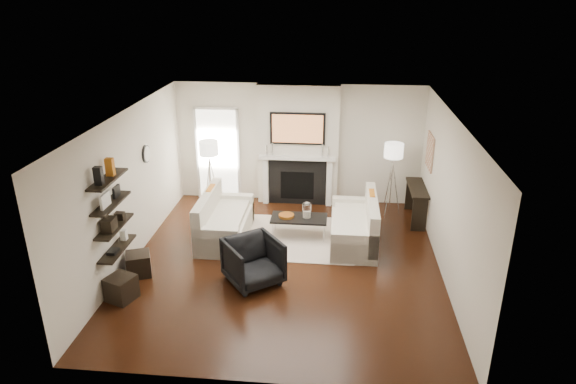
# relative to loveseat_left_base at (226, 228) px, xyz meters

# --- Properties ---
(room_envelope) EXTENTS (6.00, 6.00, 6.00)m
(room_envelope) POSITION_rel_loveseat_left_base_xyz_m (1.27, -0.91, 1.14)
(room_envelope) COLOR black
(room_envelope) RESTS_ON ground
(chimney_breast) EXTENTS (1.80, 0.25, 2.70)m
(chimney_breast) POSITION_rel_loveseat_left_base_xyz_m (1.27, 1.97, 1.14)
(chimney_breast) COLOR silver
(chimney_breast) RESTS_ON floor
(fireplace_surround) EXTENTS (1.30, 0.02, 1.04)m
(fireplace_surround) POSITION_rel_loveseat_left_base_xyz_m (1.27, 1.83, 0.31)
(fireplace_surround) COLOR black
(fireplace_surround) RESTS_ON floor
(firebox) EXTENTS (0.75, 0.02, 0.65)m
(firebox) POSITION_rel_loveseat_left_base_xyz_m (1.27, 1.83, 0.24)
(firebox) COLOR black
(firebox) RESTS_ON floor
(mantel_pilaster_l) EXTENTS (0.12, 0.08, 1.10)m
(mantel_pilaster_l) POSITION_rel_loveseat_left_base_xyz_m (0.55, 1.80, 0.34)
(mantel_pilaster_l) COLOR white
(mantel_pilaster_l) RESTS_ON floor
(mantel_pilaster_r) EXTENTS (0.12, 0.08, 1.10)m
(mantel_pilaster_r) POSITION_rel_loveseat_left_base_xyz_m (1.99, 1.80, 0.34)
(mantel_pilaster_r) COLOR white
(mantel_pilaster_r) RESTS_ON floor
(mantel_shelf) EXTENTS (1.70, 0.18, 0.07)m
(mantel_shelf) POSITION_rel_loveseat_left_base_xyz_m (1.27, 1.78, 0.91)
(mantel_shelf) COLOR white
(mantel_shelf) RESTS_ON chimney_breast
(tv_body) EXTENTS (1.20, 0.06, 0.70)m
(tv_body) POSITION_rel_loveseat_left_base_xyz_m (1.27, 1.81, 1.57)
(tv_body) COLOR black
(tv_body) RESTS_ON chimney_breast
(tv_screen) EXTENTS (1.10, 0.00, 0.62)m
(tv_screen) POSITION_rel_loveseat_left_base_xyz_m (1.27, 1.78, 1.57)
(tv_screen) COLOR #BF723F
(tv_screen) RESTS_ON tv_body
(candlestick_l_tall) EXTENTS (0.04, 0.04, 0.30)m
(candlestick_l_tall) POSITION_rel_loveseat_left_base_xyz_m (0.72, 1.79, 1.09)
(candlestick_l_tall) COLOR silver
(candlestick_l_tall) RESTS_ON mantel_shelf
(candlestick_l_short) EXTENTS (0.04, 0.04, 0.24)m
(candlestick_l_short) POSITION_rel_loveseat_left_base_xyz_m (0.59, 1.79, 1.06)
(candlestick_l_short) COLOR silver
(candlestick_l_short) RESTS_ON mantel_shelf
(candlestick_r_tall) EXTENTS (0.04, 0.04, 0.30)m
(candlestick_r_tall) POSITION_rel_loveseat_left_base_xyz_m (1.82, 1.79, 1.09)
(candlestick_r_tall) COLOR silver
(candlestick_r_tall) RESTS_ON mantel_shelf
(candlestick_r_short) EXTENTS (0.04, 0.04, 0.24)m
(candlestick_r_short) POSITION_rel_loveseat_left_base_xyz_m (1.95, 1.79, 1.06)
(candlestick_r_short) COLOR silver
(candlestick_r_short) RESTS_ON mantel_shelf
(hallway_panel) EXTENTS (0.90, 0.02, 2.10)m
(hallway_panel) POSITION_rel_loveseat_left_base_xyz_m (-0.58, 2.07, 0.84)
(hallway_panel) COLOR white
(hallway_panel) RESTS_ON floor
(door_trim_l) EXTENTS (0.06, 0.06, 2.16)m
(door_trim_l) POSITION_rel_loveseat_left_base_xyz_m (-1.06, 2.05, 0.84)
(door_trim_l) COLOR white
(door_trim_l) RESTS_ON floor
(door_trim_r) EXTENTS (0.06, 0.06, 2.16)m
(door_trim_r) POSITION_rel_loveseat_left_base_xyz_m (-0.10, 2.05, 0.84)
(door_trim_r) COLOR white
(door_trim_r) RESTS_ON floor
(door_trim_top) EXTENTS (1.02, 0.06, 0.06)m
(door_trim_top) POSITION_rel_loveseat_left_base_xyz_m (-0.58, 2.05, 1.92)
(door_trim_top) COLOR white
(door_trim_top) RESTS_ON wall_back
(rug) EXTENTS (2.60, 2.00, 0.01)m
(rug) POSITION_rel_loveseat_left_base_xyz_m (1.22, 0.13, -0.20)
(rug) COLOR beige
(rug) RESTS_ON floor
(loveseat_left_base) EXTENTS (0.85, 1.80, 0.42)m
(loveseat_left_base) POSITION_rel_loveseat_left_base_xyz_m (0.00, 0.00, 0.00)
(loveseat_left_base) COLOR beige
(loveseat_left_base) RESTS_ON floor
(loveseat_left_back) EXTENTS (0.18, 1.80, 0.80)m
(loveseat_left_back) POSITION_rel_loveseat_left_base_xyz_m (-0.33, 0.00, 0.32)
(loveseat_left_back) COLOR beige
(loveseat_left_back) RESTS_ON floor
(loveseat_left_arm_n) EXTENTS (0.85, 0.18, 0.60)m
(loveseat_left_arm_n) POSITION_rel_loveseat_left_base_xyz_m (0.00, -0.81, 0.09)
(loveseat_left_arm_n) COLOR beige
(loveseat_left_arm_n) RESTS_ON floor
(loveseat_left_arm_s) EXTENTS (0.85, 0.18, 0.60)m
(loveseat_left_arm_s) POSITION_rel_loveseat_left_base_xyz_m (0.00, 0.81, 0.09)
(loveseat_left_arm_s) COLOR beige
(loveseat_left_arm_s) RESTS_ON floor
(loveseat_left_cushion) EXTENTS (0.63, 1.44, 0.10)m
(loveseat_left_cushion) POSITION_rel_loveseat_left_base_xyz_m (0.05, 0.00, 0.26)
(loveseat_left_cushion) COLOR beige
(loveseat_left_cushion) RESTS_ON loveseat_left_base
(pillow_left_orange) EXTENTS (0.10, 0.42, 0.42)m
(pillow_left_orange) POSITION_rel_loveseat_left_base_xyz_m (-0.33, 0.30, 0.52)
(pillow_left_orange) COLOR #B76516
(pillow_left_orange) RESTS_ON loveseat_left_cushion
(pillow_left_charcoal) EXTENTS (0.10, 0.40, 0.40)m
(pillow_left_charcoal) POSITION_rel_loveseat_left_base_xyz_m (-0.33, -0.30, 0.51)
(pillow_left_charcoal) COLOR black
(pillow_left_charcoal) RESTS_ON loveseat_left_cushion
(loveseat_right_base) EXTENTS (0.85, 1.80, 0.42)m
(loveseat_right_base) POSITION_rel_loveseat_left_base_xyz_m (2.50, 0.04, 0.00)
(loveseat_right_base) COLOR beige
(loveseat_right_base) RESTS_ON floor
(loveseat_right_back) EXTENTS (0.18, 1.80, 0.80)m
(loveseat_right_back) POSITION_rel_loveseat_left_base_xyz_m (2.84, 0.04, 0.32)
(loveseat_right_back) COLOR beige
(loveseat_right_back) RESTS_ON floor
(loveseat_right_arm_n) EXTENTS (0.85, 0.18, 0.60)m
(loveseat_right_arm_n) POSITION_rel_loveseat_left_base_xyz_m (2.50, -0.77, 0.09)
(loveseat_right_arm_n) COLOR beige
(loveseat_right_arm_n) RESTS_ON floor
(loveseat_right_arm_s) EXTENTS (0.85, 0.18, 0.60)m
(loveseat_right_arm_s) POSITION_rel_loveseat_left_base_xyz_m (2.50, 0.85, 0.09)
(loveseat_right_arm_s) COLOR beige
(loveseat_right_arm_s) RESTS_ON floor
(loveseat_right_cushion) EXTENTS (0.63, 1.44, 0.10)m
(loveseat_right_cushion) POSITION_rel_loveseat_left_base_xyz_m (2.45, 0.04, 0.26)
(loveseat_right_cushion) COLOR beige
(loveseat_right_cushion) RESTS_ON loveseat_right_base
(pillow_right_orange) EXTENTS (0.10, 0.42, 0.42)m
(pillow_right_orange) POSITION_rel_loveseat_left_base_xyz_m (2.84, 0.34, 0.52)
(pillow_right_orange) COLOR #B76516
(pillow_right_orange) RESTS_ON loveseat_right_cushion
(pillow_right_charcoal) EXTENTS (0.10, 0.40, 0.40)m
(pillow_right_charcoal) POSITION_rel_loveseat_left_base_xyz_m (2.84, -0.26, 0.51)
(pillow_right_charcoal) COLOR black
(pillow_right_charcoal) RESTS_ON loveseat_right_cushion
(coffee_table) EXTENTS (1.10, 0.55, 0.04)m
(coffee_table) POSITION_rel_loveseat_left_base_xyz_m (1.44, 0.19, 0.19)
(coffee_table) COLOR black
(coffee_table) RESTS_ON floor
(coffee_leg_nw) EXTENTS (0.02, 0.02, 0.38)m
(coffee_leg_nw) POSITION_rel_loveseat_left_base_xyz_m (0.94, -0.03, -0.02)
(coffee_leg_nw) COLOR silver
(coffee_leg_nw) RESTS_ON floor
(coffee_leg_ne) EXTENTS (0.02, 0.02, 0.38)m
(coffee_leg_ne) POSITION_rel_loveseat_left_base_xyz_m (1.94, -0.03, -0.02)
(coffee_leg_ne) COLOR silver
(coffee_leg_ne) RESTS_ON floor
(coffee_leg_sw) EXTENTS (0.02, 0.02, 0.38)m
(coffee_leg_sw) POSITION_rel_loveseat_left_base_xyz_m (0.94, 0.41, -0.02)
(coffee_leg_sw) COLOR silver
(coffee_leg_sw) RESTS_ON floor
(coffee_leg_se) EXTENTS (0.02, 0.02, 0.38)m
(coffee_leg_se) POSITION_rel_loveseat_left_base_xyz_m (1.94, 0.41, -0.02)
(coffee_leg_se) COLOR silver
(coffee_leg_se) RESTS_ON floor
(hurricane_glass) EXTENTS (0.18, 0.18, 0.31)m
(hurricane_glass) POSITION_rel_loveseat_left_base_xyz_m (1.59, 0.19, 0.35)
(hurricane_glass) COLOR white
(hurricane_glass) RESTS_ON coffee_table
(hurricane_candle) EXTENTS (0.10, 0.10, 0.14)m
(hurricane_candle) POSITION_rel_loveseat_left_base_xyz_m (1.59, 0.19, 0.29)
(hurricane_candle) COLOR white
(hurricane_candle) RESTS_ON coffee_table
(copper_bowl) EXTENTS (0.31, 0.31, 0.05)m
(copper_bowl) POSITION_rel_loveseat_left_base_xyz_m (1.19, 0.19, 0.24)
(copper_bowl) COLOR #AE611D
(copper_bowl) RESTS_ON coffee_table
(armchair) EXTENTS (1.13, 1.12, 0.86)m
(armchair) POSITION_rel_loveseat_left_base_xyz_m (0.82, -1.57, 0.22)
(armchair) COLOR black
(armchair) RESTS_ON floor
(lamp_left_post) EXTENTS (0.02, 0.02, 1.20)m
(lamp_left_post) POSITION_rel_loveseat_left_base_xyz_m (-0.58, 1.27, 0.39)
(lamp_left_post) COLOR silver
(lamp_left_post) RESTS_ON floor
(lamp_left_shade) EXTENTS (0.40, 0.40, 0.30)m
(lamp_left_shade) POSITION_rel_loveseat_left_base_xyz_m (-0.58, 1.27, 1.24)
(lamp_left_shade) COLOR white
(lamp_left_shade) RESTS_ON lamp_left_post
(lamp_left_leg_a) EXTENTS (0.25, 0.02, 1.23)m
(lamp_left_leg_a) POSITION_rel_loveseat_left_base_xyz_m (-0.47, 1.27, 0.39)
(lamp_left_leg_a) COLOR silver
(lamp_left_leg_a) RESTS_ON floor
(lamp_left_leg_b) EXTENTS (0.14, 0.22, 1.23)m
(lamp_left_leg_b) POSITION_rel_loveseat_left_base_xyz_m (-0.64, 1.37, 0.39)
(lamp_left_leg_b) COLOR silver
(lamp_left_leg_b) RESTS_ON floor
(lamp_left_leg_c) EXTENTS (0.14, 0.22, 1.23)m
(lamp_left_leg_c) POSITION_rel_loveseat_left_base_xyz_m (-0.64, 1.18, 0.39)
(lamp_left_leg_c) COLOR silver
(lamp_left_leg_c) RESTS_ON floor
(lamp_right_post) EXTENTS (0.02, 0.02, 1.20)m
(lamp_right_post) POSITION_rel_loveseat_left_base_xyz_m (3.32, 1.47, 0.39)
(lamp_right_post) COLOR silver
(lamp_right_post) RESTS_ON floor
(lamp_right_shade) EXTENTS (0.40, 0.40, 0.30)m
(lamp_right_shade) POSITION_rel_loveseat_left_base_xyz_m (3.32, 1.47, 1.24)
(lamp_right_shade) COLOR white
(lamp_right_shade) RESTS_ON lamp_right_post
(lamp_right_leg_a) EXTENTS (0.25, 0.02, 1.23)m
(lamp_right_leg_a) POSITION_rel_loveseat_left_base_xyz_m (3.43, 1.47, 0.39)
(lamp_right_leg_a) COLOR silver
(lamp_right_leg_a) RESTS_ON floor
(lamp_right_leg_b) EXTENTS (0.14, 0.22, 1.23)m
(lamp_right_leg_b) POSITION_rel_loveseat_left_base_xyz_m (3.26, 1.57, 0.39)
(lamp_right_leg_b) COLOR silver
(lamp_right_leg_b) RESTS_ON floor
(lamp_right_leg_c) EXTENTS (0.14, 0.22, 1.23)m
(lamp_right_leg_c) POSITION_rel_loveseat_left_base_xyz_m (3.26, 1.38, 0.39)
(lamp_right_leg_c) COLOR silver
(lamp_right_leg_c) RESTS_ON floor
(console_top) EXTENTS (0.35, 1.20, 0.04)m
(console_top) POSITION_rel_loveseat_left_base_xyz_m (3.84, 1.22, 0.52)
(console_top) COLOR black
(console_top) RESTS_ON floor
(console_leg_n) EXTENTS (0.30, 0.04, 0.71)m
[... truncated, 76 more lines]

